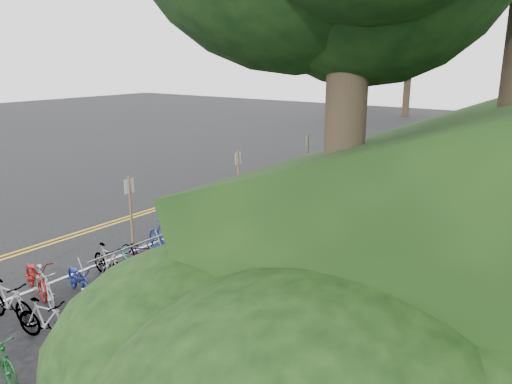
% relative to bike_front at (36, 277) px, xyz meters
% --- Properties ---
extents(road_markings, '(7.47, 80.00, 0.01)m').
position_rel_bike_front_xyz_m(road_markings, '(-0.72, 9.13, -0.51)').
color(road_markings, gold).
rests_on(road_markings, ground).
extents(red_curb, '(0.25, 28.00, 0.10)m').
position_rel_bike_front_xyz_m(red_curb, '(4.34, 11.04, -0.47)').
color(red_curb, maroon).
rests_on(red_curb, ground).
extents(bike_racks_rest, '(1.14, 23.00, 1.17)m').
position_rel_bike_front_xyz_m(bike_racks_rest, '(1.64, 12.04, 0.34)').
color(bike_racks_rest, '#9297A0').
rests_on(bike_racks_rest, ground).
extents(signposts_rest, '(0.08, 18.40, 2.50)m').
position_rel_bike_front_xyz_m(signposts_rest, '(-0.76, 13.04, 0.91)').
color(signposts_rest, brown).
rests_on(signposts_rest, ground).
extents(bike_front, '(1.20, 2.08, 1.03)m').
position_rel_bike_front_xyz_m(bike_front, '(0.00, 0.00, 0.00)').
color(bike_front, maroon).
rests_on(bike_front, ground).
extents(bike_valet, '(3.17, 14.37, 1.10)m').
position_rel_bike_front_xyz_m(bike_valet, '(1.67, 2.73, -0.01)').
color(bike_valet, beige).
rests_on(bike_valet, ground).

